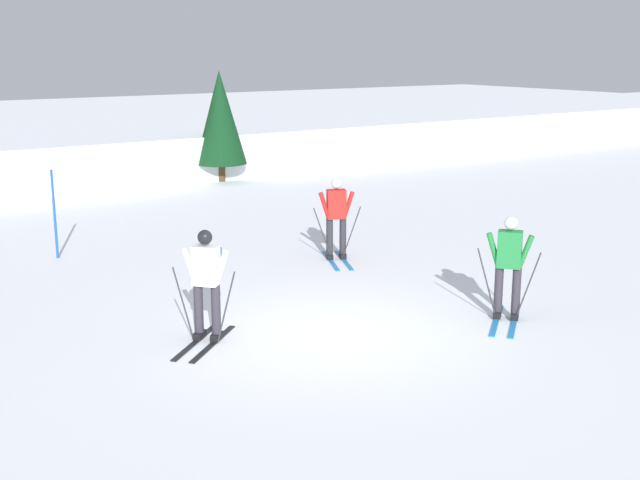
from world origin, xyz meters
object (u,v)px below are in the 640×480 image
trail_marker_pole (55,214)px  conifer_far_right (220,118)px  skier_red (336,214)px  skier_green (509,262)px  skier_white (207,279)px

trail_marker_pole → conifer_far_right: 10.29m
skier_red → conifer_far_right: bearing=75.5°
skier_green → conifer_far_right: bearing=80.3°
skier_green → skier_white: (-4.47, 1.83, -0.00)m
conifer_far_right → skier_white: bearing=-118.1°
conifer_far_right → trail_marker_pole: bearing=-136.9°
skier_white → conifer_far_right: size_ratio=0.48×
skier_red → skier_green: size_ratio=1.00×
skier_white → conifer_far_right: 14.98m
skier_white → trail_marker_pole: size_ratio=0.92×
skier_red → conifer_far_right: 10.71m
skier_green → skier_white: 4.83m
skier_green → conifer_far_right: conifer_far_right is taller
skier_red → skier_green: same height
skier_green → trail_marker_pole: bearing=121.4°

